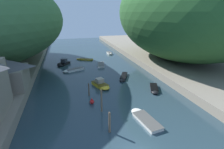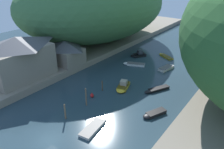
% 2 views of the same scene
% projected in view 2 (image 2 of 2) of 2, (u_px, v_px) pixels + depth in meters
% --- Properties ---
extents(water_surface, '(130.00, 130.00, 0.00)m').
position_uv_depth(water_surface, '(146.00, 73.00, 54.47)').
color(water_surface, '#283D47').
rests_on(water_surface, ground).
extents(left_bank, '(22.00, 120.00, 1.57)m').
position_uv_depth(left_bank, '(76.00, 50.00, 67.59)').
color(left_bank, gray).
rests_on(left_bank, ground).
extents(hillside_left, '(39.18, 54.85, 22.39)m').
position_uv_depth(hillside_left, '(96.00, 5.00, 71.04)').
color(hillside_left, '#3D6B3D').
rests_on(hillside_left, left_bank).
extents(waterfront_building, '(9.37, 14.06, 9.20)m').
position_uv_depth(waterfront_building, '(19.00, 57.00, 46.75)').
color(waterfront_building, gray).
rests_on(waterfront_building, left_bank).
extents(boathouse_shed, '(8.63, 7.01, 5.75)m').
position_uv_depth(boathouse_shed, '(66.00, 51.00, 55.02)').
color(boathouse_shed, gray).
rests_on(boathouse_shed, left_bank).
extents(boat_near_quay, '(6.01, 3.78, 0.58)m').
position_uv_depth(boat_near_quay, '(133.00, 64.00, 58.60)').
color(boat_near_quay, white).
rests_on(boat_near_quay, water_surface).
extents(boat_cabin_cruiser, '(2.82, 5.56, 0.68)m').
position_uv_depth(boat_cabin_cruiser, '(167.00, 68.00, 56.40)').
color(boat_cabin_cruiser, silver).
rests_on(boat_cabin_cruiser, water_surface).
extents(boat_far_right_bank, '(3.39, 5.29, 1.69)m').
position_uv_depth(boat_far_right_bank, '(123.00, 87.00, 46.94)').
color(boat_far_right_bank, gold).
rests_on(boat_far_right_bank, water_surface).
extents(boat_far_upstream, '(4.25, 4.80, 1.75)m').
position_uv_depth(boat_far_upstream, '(138.00, 55.00, 64.40)').
color(boat_far_upstream, black).
rests_on(boat_far_upstream, water_surface).
extents(boat_navy_launch, '(2.75, 6.37, 0.48)m').
position_uv_depth(boat_navy_launch, '(95.00, 126.00, 35.68)').
color(boat_navy_launch, silver).
rests_on(boat_navy_launch, water_surface).
extents(boat_white_cruiser, '(5.60, 3.96, 0.40)m').
position_uv_depth(boat_white_cruiser, '(165.00, 56.00, 64.13)').
color(boat_white_cruiser, gold).
rests_on(boat_white_cruiser, water_surface).
extents(boat_small_dinghy, '(3.80, 5.99, 0.55)m').
position_uv_depth(boat_small_dinghy, '(156.00, 90.00, 46.29)').
color(boat_small_dinghy, black).
rests_on(boat_small_dinghy, water_surface).
extents(boat_red_skiff, '(1.60, 3.70, 0.72)m').
position_uv_depth(boat_red_skiff, '(207.00, 58.00, 62.54)').
color(boat_red_skiff, silver).
rests_on(boat_red_skiff, water_surface).
extents(boat_mid_channel, '(3.10, 4.85, 0.64)m').
position_uv_depth(boat_mid_channel, '(154.00, 114.00, 38.47)').
color(boat_mid_channel, black).
rests_on(boat_mid_channel, water_surface).
extents(mooring_post_nearest, '(0.29, 0.29, 2.96)m').
position_uv_depth(mooring_post_nearest, '(65.00, 111.00, 37.14)').
color(mooring_post_nearest, brown).
rests_on(mooring_post_nearest, water_surface).
extents(mooring_post_second, '(0.26, 0.26, 3.74)m').
position_uv_depth(mooring_post_second, '(86.00, 97.00, 40.63)').
color(mooring_post_second, brown).
rests_on(mooring_post_second, water_surface).
extents(mooring_post_middle, '(0.22, 0.22, 2.45)m').
position_uv_depth(mooring_post_middle, '(102.00, 86.00, 45.85)').
color(mooring_post_middle, brown).
rests_on(mooring_post_middle, water_surface).
extents(channel_buoy_near, '(0.75, 0.75, 1.13)m').
position_uv_depth(channel_buoy_near, '(92.00, 95.00, 43.84)').
color(channel_buoy_near, red).
rests_on(channel_buoy_near, water_surface).
extents(person_on_quay, '(0.33, 0.43, 1.69)m').
position_uv_depth(person_on_quay, '(22.00, 82.00, 44.58)').
color(person_on_quay, '#282D3D').
rests_on(person_on_quay, left_bank).
extents(person_by_boathouse, '(0.25, 0.40, 1.69)m').
position_uv_depth(person_by_boathouse, '(25.00, 80.00, 45.34)').
color(person_by_boathouse, '#282D3D').
rests_on(person_by_boathouse, left_bank).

